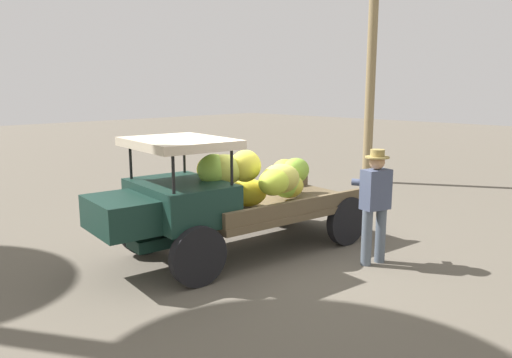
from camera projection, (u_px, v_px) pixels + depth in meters
name	position (u px, v px, depth m)	size (l,w,h in m)	color
ground_plane	(251.00, 255.00, 7.54)	(60.00, 60.00, 0.00)	#60584B
truck	(228.00, 196.00, 7.41)	(4.60, 2.24, 1.84)	#142F27
farmer	(375.00, 200.00, 7.00)	(0.55, 0.50, 1.68)	slate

